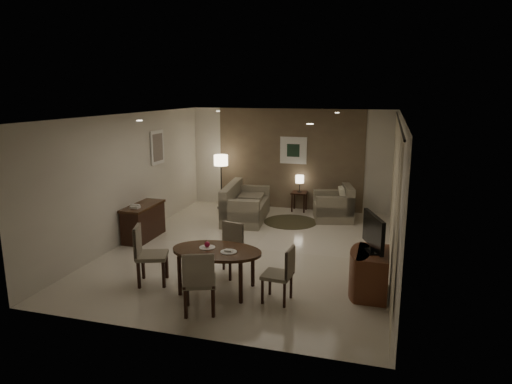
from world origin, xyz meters
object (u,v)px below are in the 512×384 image
(chair_far, at_px, (227,250))
(armchair, at_px, (333,203))
(tv_cabinet, at_px, (372,273))
(chair_left, at_px, (152,255))
(dining_table, at_px, (217,270))
(sofa, at_px, (246,202))
(floor_lamp, at_px, (221,182))
(chair_right, at_px, (277,274))
(console_desk, at_px, (144,222))
(chair_near, at_px, (199,281))
(side_table, at_px, (299,201))

(chair_far, relative_size, armchair, 0.94)
(tv_cabinet, relative_size, chair_left, 0.90)
(dining_table, distance_m, sofa, 4.18)
(chair_left, distance_m, floor_lamp, 5.08)
(chair_right, xyz_separation_m, sofa, (-1.81, 4.21, 0.01))
(dining_table, height_order, chair_right, chair_right)
(console_desk, distance_m, floor_lamp, 3.06)
(tv_cabinet, relative_size, armchair, 0.93)
(console_desk, relative_size, chair_right, 1.38)
(chair_near, bearing_deg, chair_right, -168.26)
(dining_table, relative_size, floor_lamp, 1.00)
(tv_cabinet, height_order, armchair, armchair)
(side_table, xyz_separation_m, floor_lamp, (-2.11, -0.30, 0.48))
(dining_table, relative_size, sofa, 0.78)
(sofa, bearing_deg, armchair, -81.10)
(tv_cabinet, bearing_deg, chair_far, 177.95)
(dining_table, xyz_separation_m, side_table, (0.33, 5.30, -0.08))
(console_desk, distance_m, armchair, 4.62)
(sofa, bearing_deg, tv_cabinet, -144.74)
(dining_table, relative_size, chair_left, 1.47)
(chair_far, distance_m, armchair, 4.27)
(dining_table, height_order, chair_far, chair_far)
(sofa, bearing_deg, chair_right, -163.44)
(dining_table, relative_size, chair_near, 1.52)
(console_desk, xyz_separation_m, chair_left, (1.36, -2.08, 0.12))
(tv_cabinet, xyz_separation_m, side_table, (-2.07, 4.75, -0.09))
(chair_near, bearing_deg, dining_table, -109.83)
(dining_table, height_order, floor_lamp, floor_lamp)
(chair_near, distance_m, chair_left, 1.36)
(floor_lamp, bearing_deg, sofa, -42.30)
(console_desk, xyz_separation_m, sofa, (1.70, 2.05, 0.07))
(dining_table, distance_m, chair_left, 1.14)
(chair_right, bearing_deg, sofa, -152.12)
(chair_near, xyz_separation_m, floor_lamp, (-1.79, 5.75, 0.25))
(tv_cabinet, relative_size, sofa, 0.48)
(tv_cabinet, distance_m, chair_far, 2.47)
(console_desk, bearing_deg, chair_left, -56.91)
(chair_left, bearing_deg, sofa, -24.55)
(dining_table, bearing_deg, chair_near, -88.69)
(console_desk, distance_m, side_table, 4.30)
(console_desk, height_order, armchair, armchair)
(console_desk, height_order, sofa, sofa)
(armchair, relative_size, floor_lamp, 0.66)
(console_desk, bearing_deg, chair_right, -31.61)
(chair_near, distance_m, armchair, 5.59)
(sofa, bearing_deg, chair_near, -177.23)
(tv_cabinet, bearing_deg, dining_table, -167.02)
(dining_table, xyz_separation_m, armchair, (1.30, 4.69, 0.09))
(chair_near, xyz_separation_m, chair_right, (1.00, 0.65, -0.05))
(sofa, bearing_deg, chair_far, -174.83)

